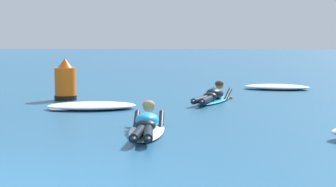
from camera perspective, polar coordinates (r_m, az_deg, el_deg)
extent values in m
plane|color=#235B84|center=(15.64, -5.37, -0.18)|extent=(120.00, 120.00, 0.00)
ellipsoid|color=white|center=(9.56, -2.12, -3.70)|extent=(0.62, 2.26, 0.07)
ellipsoid|color=white|center=(10.62, -1.73, -2.70)|extent=(0.21, 0.20, 0.06)
ellipsoid|color=#1E9EDB|center=(9.58, -2.10, -2.68)|extent=(0.41, 0.72, 0.35)
ellipsoid|color=black|center=(9.18, -2.27, -3.24)|extent=(0.35, 0.29, 0.20)
cylinder|color=black|center=(8.62, -3.07, -4.03)|extent=(0.18, 0.87, 0.14)
ellipsoid|color=black|center=(8.20, -3.49, -4.54)|extent=(0.10, 0.22, 0.08)
cylinder|color=black|center=(8.61, -2.01, -4.04)|extent=(0.21, 0.87, 0.14)
ellipsoid|color=black|center=(8.18, -2.04, -4.56)|extent=(0.10, 0.22, 0.08)
cylinder|color=black|center=(9.99, -3.21, -2.80)|extent=(0.10, 0.59, 0.34)
sphere|color=tan|center=(10.39, -3.03, -3.03)|extent=(0.09, 0.09, 0.09)
cylinder|color=black|center=(9.95, -0.69, -2.83)|extent=(0.10, 0.59, 0.34)
sphere|color=tan|center=(10.32, -0.61, -3.08)|extent=(0.09, 0.09, 0.09)
sphere|color=tan|center=(9.96, -1.95, -1.29)|extent=(0.21, 0.21, 0.21)
ellipsoid|color=#AD894C|center=(9.94, -1.96, -1.14)|extent=(0.22, 0.20, 0.16)
ellipsoid|color=#2DB2D1|center=(14.08, 4.66, -0.68)|extent=(1.16, 2.18, 0.07)
ellipsoid|color=#2DB2D1|center=(15.04, 5.76, -0.24)|extent=(0.24, 0.25, 0.06)
ellipsoid|color=black|center=(14.11, 4.73, 0.00)|extent=(0.60, 0.80, 0.35)
ellipsoid|color=black|center=(13.72, 4.24, -0.28)|extent=(0.41, 0.37, 0.20)
cylinder|color=black|center=(13.23, 3.21, -0.63)|extent=(0.43, 0.80, 0.14)
ellipsoid|color=black|center=(12.86, 2.56, -0.81)|extent=(0.16, 0.24, 0.08)
cylinder|color=black|center=(13.18, 3.87, -0.65)|extent=(0.34, 0.81, 0.14)
ellipsoid|color=black|center=(12.79, 3.44, -0.84)|extent=(0.16, 0.24, 0.08)
cylinder|color=black|center=(14.55, 4.33, -0.14)|extent=(0.28, 0.61, 0.35)
sphere|color=tan|center=(14.93, 4.76, -0.37)|extent=(0.09, 0.09, 0.09)
cylinder|color=black|center=(14.41, 5.98, -0.21)|extent=(0.28, 0.61, 0.35)
sphere|color=tan|center=(14.78, 6.36, -0.45)|extent=(0.09, 0.09, 0.09)
sphere|color=tan|center=(14.48, 5.19, 0.88)|extent=(0.21, 0.21, 0.21)
ellipsoid|color=#47331E|center=(14.46, 5.17, 0.99)|extent=(0.27, 0.26, 0.16)
ellipsoid|color=white|center=(12.69, -7.66, -1.22)|extent=(2.11, 1.35, 0.15)
ellipsoid|color=white|center=(12.85, -5.46, -1.22)|extent=(0.74, 0.57, 0.11)
ellipsoid|color=white|center=(12.61, -10.34, -1.46)|extent=(0.87, 0.80, 0.08)
ellipsoid|color=white|center=(17.59, 10.86, 0.66)|extent=(2.12, 1.41, 0.16)
ellipsoid|color=white|center=(17.72, 12.47, 0.59)|extent=(0.72, 0.53, 0.11)
ellipsoid|color=white|center=(17.54, 8.92, 0.56)|extent=(0.80, 0.65, 0.09)
cylinder|color=#EA5B0F|center=(14.58, -10.27, 0.95)|extent=(0.54, 0.54, 0.82)
cone|color=#EA5B0F|center=(14.55, -10.31, 3.03)|extent=(0.37, 0.37, 0.24)
cylinder|color=black|center=(14.61, -10.25, -0.42)|extent=(0.56, 0.56, 0.12)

